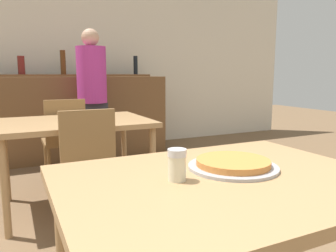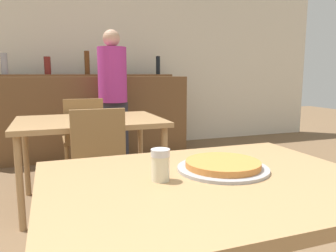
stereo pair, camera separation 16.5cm
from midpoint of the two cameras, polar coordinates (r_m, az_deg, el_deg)
The scene contains 10 objects.
wall_back at distance 5.01m, azimuth -19.43°, elevation 11.91°, with size 8.00×0.05×2.80m.
dining_table_near at distance 1.20m, azimuth 5.59°, elevation -12.31°, with size 1.15×0.87×0.75m.
dining_table_far at distance 2.82m, azimuth -17.53°, elevation -0.53°, with size 1.20×0.86×0.73m.
bar_counter at distance 4.53m, azimuth -18.13°, elevation 1.37°, with size 2.60×0.56×1.07m.
bar_back_shelf at distance 4.63m, azimuth -19.15°, elevation 8.86°, with size 2.39×0.24×0.34m.
chair_far_side_front at distance 2.28m, azimuth -15.10°, elevation -6.79°, with size 0.40×0.40×0.87m.
chair_far_side_back at distance 3.43m, azimuth -18.88°, elevation -1.64°, with size 0.40×0.40×0.87m.
pizza_tray at distance 1.28m, azimuth 7.62°, elevation -6.67°, with size 0.35×0.35×0.04m.
cheese_shaker at distance 1.12m, azimuth -2.68°, elevation -6.80°, with size 0.07×0.07×0.11m.
person_standing at distance 3.97m, azimuth -14.22°, elevation 5.41°, with size 0.34×0.34×1.62m.
Camera 1 is at (-0.66, -0.92, 1.11)m, focal length 35.00 mm.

